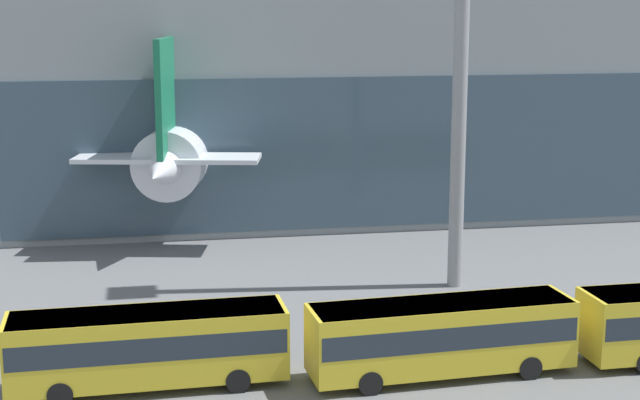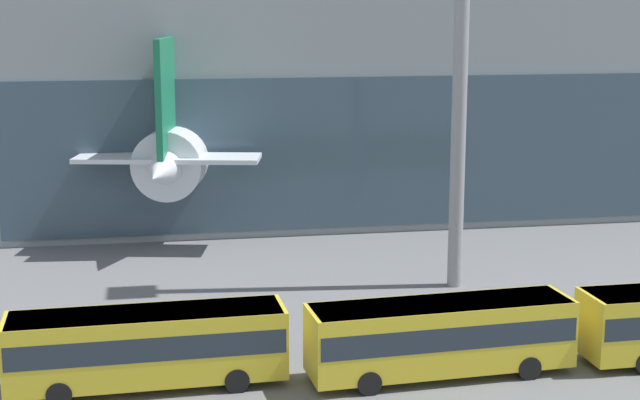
{
  "view_description": "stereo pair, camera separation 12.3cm",
  "coord_description": "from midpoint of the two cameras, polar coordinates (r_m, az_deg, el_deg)",
  "views": [
    {
      "loc": [
        -8.57,
        -27.34,
        15.37
      ],
      "look_at": [
        1.28,
        27.53,
        4.0
      ],
      "focal_mm": 55.0,
      "sensor_mm": 36.0,
      "label": 1
    },
    {
      "loc": [
        -8.45,
        -27.36,
        15.37
      ],
      "look_at": [
        1.28,
        27.53,
        4.0
      ],
      "focal_mm": 55.0,
      "sensor_mm": 36.0,
      "label": 2
    }
  ],
  "objects": [
    {
      "name": "shuttle_bus_0",
      "position": [
        40.31,
        -10.05,
        -8.22
      ],
      "size": [
        11.18,
        3.02,
        3.18
      ],
      "rotation": [
        0.0,
        0.0,
        0.03
      ],
      "color": "gold",
      "rests_on": "ground_plane"
    },
    {
      "name": "airliner_at_gate_far",
      "position": [
        76.71,
        -6.8,
        3.89
      ],
      "size": [
        44.85,
        42.19,
        13.17
      ],
      "rotation": [
        0.0,
        0.0,
        1.37
      ],
      "color": "silver",
      "rests_on": "ground_plane"
    },
    {
      "name": "shuttle_bus_1",
      "position": [
        41.19,
        7.0,
        -7.69
      ],
      "size": [
        11.25,
        3.39,
        3.18
      ],
      "rotation": [
        0.0,
        0.0,
        0.06
      ],
      "color": "gold",
      "rests_on": "ground_plane"
    }
  ]
}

